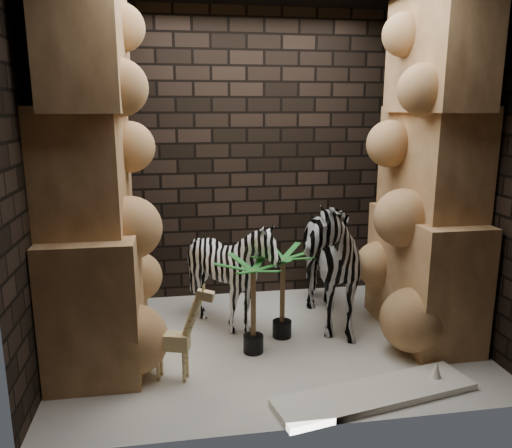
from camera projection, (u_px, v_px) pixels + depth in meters
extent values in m
plane|color=silver|center=(268.00, 342.00, 4.47)|extent=(3.50, 3.50, 0.00)
plane|color=black|center=(247.00, 158.00, 5.34)|extent=(3.50, 0.00, 3.50)
plane|color=black|center=(310.00, 199.00, 2.93)|extent=(3.50, 0.00, 3.50)
plane|color=black|center=(43.00, 177.00, 3.86)|extent=(0.00, 3.00, 3.00)
plane|color=black|center=(467.00, 168.00, 4.41)|extent=(0.00, 3.00, 3.00)
imported|color=white|center=(318.00, 247.00, 4.71)|extent=(0.71, 1.29, 1.51)
imported|color=white|center=(231.00, 279.00, 4.64)|extent=(1.01, 1.18, 0.97)
cube|color=white|center=(375.00, 394.00, 3.61)|extent=(1.55, 0.66, 0.05)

